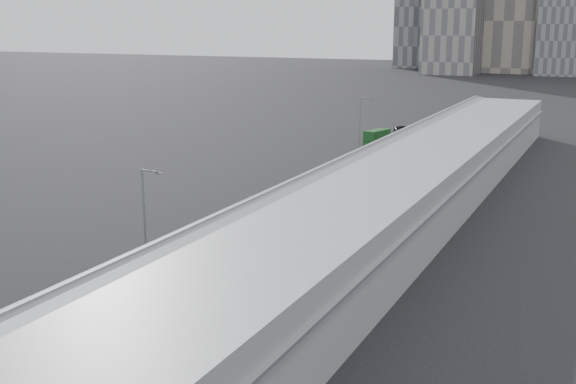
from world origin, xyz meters
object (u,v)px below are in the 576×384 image
Objects in this scene: bus_4 at (298,201)px; street_lamp_far at (361,122)px; bus_9 at (444,125)px; bus_2 at (127,291)px; shipping_container at (377,138)px; street_lamp_near at (146,206)px; bus_3 at (230,241)px; bus_10 at (461,116)px; bus_8 at (430,135)px; bus_5 at (339,181)px; bus_6 at (376,161)px; bus_7 at (406,149)px; suv at (403,131)px.

bus_4 is 38.88m from street_lamp_far.
street_lamp_far is (-6.65, -29.12, 3.63)m from bus_9.
bus_2 is 78.97m from shipping_container.
street_lamp_near is (-6.40, -19.09, 3.09)m from bus_4.
bus_10 is (-0.30, 97.82, 0.02)m from bus_3.
bus_9 is at bearing 97.71° from bus_8.
bus_8 is at bearing 91.97° from bus_5.
street_lamp_far is at bearing -108.31° from bus_8.
bus_8 is at bearing -87.74° from bus_9.
bus_2 is at bearing -70.44° from shipping_container.
bus_9 is (0.22, 40.68, 0.17)m from bus_6.
bus_9 is at bearing 83.59° from shipping_container.
bus_2 reaches higher than bus_6.
shipping_container is (-7.07, 36.23, -0.10)m from bus_5.
street_lamp_far is (0.09, 57.28, 0.59)m from street_lamp_near.
bus_2 is at bearing -97.61° from bus_3.
street_lamp_far is (-7.18, -16.42, 3.78)m from bus_8.
bus_8 is 74.13m from street_lamp_near.
bus_6 is at bearing -90.41° from bus_10.
suv is at bearing 107.70° from bus_7.
bus_8 is at bearing 84.37° from street_lamp_near.
bus_4 is 0.97× the size of bus_9.
bus_2 is at bearing -90.53° from bus_7.
bus_6 is (-0.64, 43.11, -0.14)m from bus_3.
street_lamp_far is at bearing -114.36° from suv.
bus_8 is 12.71m from bus_9.
bus_10 is at bearing 91.92° from shipping_container.
bus_4 is 81.34m from bus_10.
bus_8 is at bearing 94.42° from bus_2.
bus_8 reaches higher than bus_7.
bus_7 is 8.26m from street_lamp_far.
street_lamp_far is (-6.26, 68.55, 3.71)m from bus_2.
bus_10 reaches higher than bus_8.
bus_10 is at bearing 81.08° from street_lamp_far.
bus_8 reaches higher than bus_6.
bus_9 reaches higher than shipping_container.
street_lamp_far reaches higher than bus_3.
suv is at bearing 89.87° from street_lamp_near.
bus_6 is at bearing -86.22° from bus_8.
bus_9 is at bearing 86.03° from bus_3.
shipping_container reaches higher than suv.
shipping_container is (-7.94, 9.71, -0.13)m from bus_7.
bus_6 is 27.99m from bus_8.
bus_5 is at bearing 87.00° from bus_3.
bus_8 is 26.73m from bus_10.
bus_10 is 2.58× the size of shipping_container.
street_lamp_near is at bearing -93.96° from bus_10.
bus_6 is 35.60m from suv.
street_lamp_far is 23.89m from suv.
bus_7 is 2.28× the size of shipping_container.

